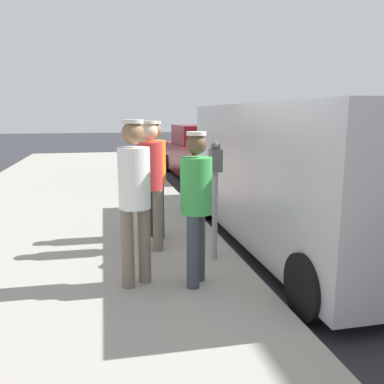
# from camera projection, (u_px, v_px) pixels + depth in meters

# --- Properties ---
(ground_plane) EXTENTS (80.00, 80.00, 0.00)m
(ground_plane) POSITION_uv_depth(u_px,v_px,m) (334.00, 280.00, 4.97)
(ground_plane) COLOR #2D2D33
(sidewalk_slab) EXTENTS (5.00, 32.00, 0.15)m
(sidewalk_slab) POSITION_uv_depth(u_px,v_px,m) (33.00, 302.00, 4.23)
(sidewalk_slab) COLOR #9E998E
(sidewalk_slab) RESTS_ON ground
(parking_meter_near) EXTENTS (0.14, 0.18, 1.52)m
(parking_meter_near) POSITION_uv_depth(u_px,v_px,m) (215.00, 181.00, 5.09)
(parking_meter_near) COLOR gray
(parking_meter_near) RESTS_ON sidewalk_slab
(pedestrian_in_green) EXTENTS (0.34, 0.34, 1.68)m
(pedestrian_in_green) POSITION_uv_depth(u_px,v_px,m) (196.00, 199.00, 4.34)
(pedestrian_in_green) COLOR #383D47
(pedestrian_in_green) RESTS_ON sidewalk_slab
(pedestrian_in_white) EXTENTS (0.34, 0.34, 1.80)m
(pedestrian_in_white) POSITION_uv_depth(u_px,v_px,m) (135.00, 192.00, 4.30)
(pedestrian_in_white) COLOR #726656
(pedestrian_in_white) RESTS_ON sidewalk_slab
(pedestrian_in_red) EXTENTS (0.34, 0.34, 1.77)m
(pedestrian_in_red) POSITION_uv_depth(u_px,v_px,m) (150.00, 177.00, 5.46)
(pedestrian_in_red) COLOR #726656
(pedestrian_in_red) RESTS_ON sidewalk_slab
(pedestrian_in_orange) EXTENTS (0.34, 0.34, 1.76)m
(pedestrian_in_orange) POSITION_uv_depth(u_px,v_px,m) (155.00, 172.00, 6.03)
(pedestrian_in_orange) COLOR #383D47
(pedestrian_in_orange) RESTS_ON sidewalk_slab
(parked_van) EXTENTS (2.14, 5.21, 2.15)m
(parked_van) POSITION_uv_depth(u_px,v_px,m) (302.00, 173.00, 5.97)
(parked_van) COLOR #BCBCC1
(parked_van) RESTS_ON ground
(parked_sedan_behind) EXTENTS (2.03, 4.44, 1.65)m
(parked_sedan_behind) POSITION_uv_depth(u_px,v_px,m) (203.00, 154.00, 12.79)
(parked_sedan_behind) COLOR maroon
(parked_sedan_behind) RESTS_ON ground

